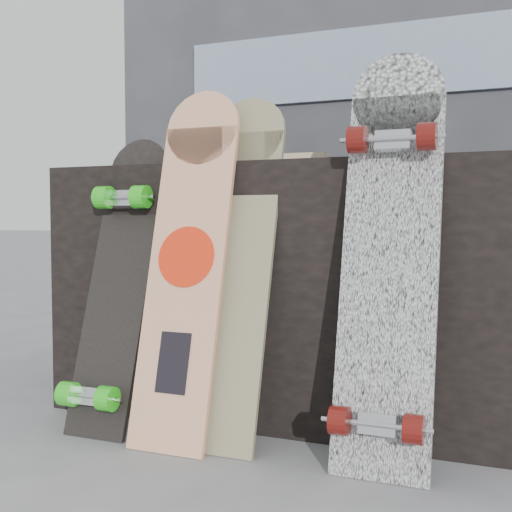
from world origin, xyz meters
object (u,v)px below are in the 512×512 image
at_px(vendor_table, 310,290).
at_px(longboard_geisha, 188,252).
at_px(longboard_celtic, 236,255).
at_px(skateboard_dark, 118,277).
at_px(longboard_cascadia, 389,249).

distance_m(vendor_table, longboard_geisha, 0.48).
height_order(longboard_celtic, skateboard_dark, longboard_celtic).
relative_size(vendor_table, longboard_celtic, 1.61).
height_order(longboard_celtic, longboard_cascadia, longboard_cascadia).
height_order(longboard_geisha, skateboard_dark, longboard_geisha).
height_order(longboard_geisha, longboard_celtic, longboard_geisha).
bearing_deg(skateboard_dark, longboard_geisha, -3.76).
distance_m(longboard_geisha, skateboard_dark, 0.26).
bearing_deg(vendor_table, longboard_cascadia, -49.17).
xyz_separation_m(vendor_table, longboard_celtic, (-0.11, -0.34, 0.13)).
distance_m(longboard_celtic, skateboard_dark, 0.39).
distance_m(vendor_table, longboard_cascadia, 0.53).
height_order(vendor_table, longboard_celtic, longboard_celtic).
xyz_separation_m(longboard_cascadia, skateboard_dark, (-0.82, 0.01, -0.10)).
distance_m(vendor_table, longboard_celtic, 0.38).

